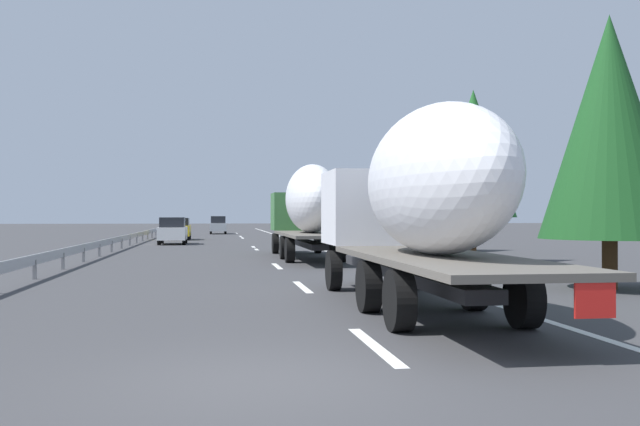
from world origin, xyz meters
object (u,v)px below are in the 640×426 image
at_px(truck_lead, 308,206).
at_px(truck_trailing, 418,197).
at_px(car_white_van, 173,231).
at_px(road_sign, 320,215).
at_px(car_yellow_coupe, 179,229).
at_px(car_silver_hatch, 218,225).

height_order(truck_lead, truck_trailing, truck_lead).
bearing_deg(truck_lead, truck_trailing, 180.00).
relative_size(car_white_van, road_sign, 1.46).
xyz_separation_m(truck_lead, car_white_van, (17.35, 7.00, -1.43)).
bearing_deg(truck_lead, car_yellow_coupe, 14.88).
distance_m(truck_lead, road_sign, 17.74).
bearing_deg(car_white_van, car_silver_hatch, -6.56).
distance_m(car_silver_hatch, road_sign, 28.28).
height_order(truck_lead, car_yellow_coupe, truck_lead).
distance_m(car_yellow_coupe, car_silver_hatch, 18.70).
bearing_deg(truck_lead, car_silver_hatch, 4.89).
relative_size(car_yellow_coupe, road_sign, 1.43).
bearing_deg(car_yellow_coupe, car_white_van, -179.88).
bearing_deg(truck_lead, road_sign, -10.07).
distance_m(truck_lead, car_silver_hatch, 45.04).
bearing_deg(road_sign, car_white_van, 90.61).
relative_size(truck_lead, truck_trailing, 1.09).
xyz_separation_m(car_white_van, road_sign, (0.11, -10.10, 1.09)).
distance_m(truck_trailing, car_white_van, 35.82).
height_order(truck_trailing, road_sign, truck_trailing).
bearing_deg(car_white_van, car_yellow_coupe, 0.12).
relative_size(truck_trailing, road_sign, 4.16).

